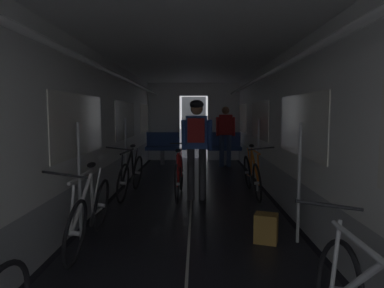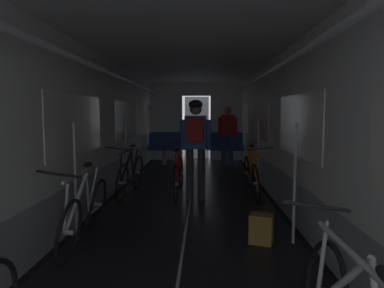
{
  "view_description": "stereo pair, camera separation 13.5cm",
  "coord_description": "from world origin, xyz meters",
  "px_view_note": "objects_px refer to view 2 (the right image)",
  "views": [
    {
      "loc": [
        0.09,
        -1.75,
        1.51
      ],
      "look_at": [
        0.0,
        4.92,
        0.89
      ],
      "focal_mm": 31.68,
      "sensor_mm": 36.0,
      "label": 1
    },
    {
      "loc": [
        0.22,
        -1.75,
        1.51
      ],
      "look_at": [
        0.0,
        4.92,
        0.89
      ],
      "focal_mm": 31.68,
      "sensor_mm": 36.0,
      "label": 2
    }
  ],
  "objects_px": {
    "person_cyclist_aisle": "(196,139)",
    "backpack_on_floor": "(261,229)",
    "bicycle_red_in_aisle": "(178,175)",
    "bench_seat_far_left": "(165,145)",
    "bench_seat_far_right": "(226,145)",
    "bicycle_white": "(85,212)",
    "bicycle_black": "(130,175)",
    "bicycle_orange": "(252,175)",
    "person_standing_near_bench": "(228,132)"
  },
  "relations": [
    {
      "from": "person_cyclist_aisle",
      "to": "backpack_on_floor",
      "type": "distance_m",
      "value": 2.26
    },
    {
      "from": "bicycle_red_in_aisle",
      "to": "bench_seat_far_left",
      "type": "bearing_deg",
      "value": 100.13
    },
    {
      "from": "bench_seat_far_right",
      "to": "bicycle_white",
      "type": "bearing_deg",
      "value": -108.31
    },
    {
      "from": "bicycle_black",
      "to": "backpack_on_floor",
      "type": "bearing_deg",
      "value": -48.1
    },
    {
      "from": "bicycle_orange",
      "to": "bicycle_white",
      "type": "bearing_deg",
      "value": -132.81
    },
    {
      "from": "bench_seat_far_right",
      "to": "bicycle_black",
      "type": "xyz_separation_m",
      "value": [
        -2.01,
        -3.74,
        -0.19
      ]
    },
    {
      "from": "bicycle_white",
      "to": "bicycle_black",
      "type": "height_order",
      "value": "bicycle_white"
    },
    {
      "from": "bench_seat_far_right",
      "to": "backpack_on_floor",
      "type": "xyz_separation_m",
      "value": [
        0.0,
        -5.98,
        -0.4
      ]
    },
    {
      "from": "bench_seat_far_left",
      "to": "bicycle_black",
      "type": "relative_size",
      "value": 0.58
    },
    {
      "from": "bicycle_white",
      "to": "person_standing_near_bench",
      "type": "height_order",
      "value": "person_standing_near_bench"
    },
    {
      "from": "bench_seat_far_left",
      "to": "backpack_on_floor",
      "type": "xyz_separation_m",
      "value": [
        1.8,
        -5.98,
        -0.4
      ]
    },
    {
      "from": "bench_seat_far_right",
      "to": "bench_seat_far_left",
      "type": "bearing_deg",
      "value": 180.0
    },
    {
      "from": "bench_seat_far_left",
      "to": "person_cyclist_aisle",
      "type": "bearing_deg",
      "value": -76.3
    },
    {
      "from": "bench_seat_far_left",
      "to": "bicycle_orange",
      "type": "xyz_separation_m",
      "value": [
        2.01,
        -3.7,
        -0.19
      ]
    },
    {
      "from": "backpack_on_floor",
      "to": "person_cyclist_aisle",
      "type": "bearing_deg",
      "value": 112.96
    },
    {
      "from": "bicycle_white",
      "to": "person_standing_near_bench",
      "type": "bearing_deg",
      "value": 70.55
    },
    {
      "from": "bench_seat_far_left",
      "to": "bench_seat_far_right",
      "type": "relative_size",
      "value": 1.0
    },
    {
      "from": "bicycle_red_in_aisle",
      "to": "person_cyclist_aisle",
      "type": "bearing_deg",
      "value": -40.3
    },
    {
      "from": "bicycle_white",
      "to": "backpack_on_floor",
      "type": "relative_size",
      "value": 4.98
    },
    {
      "from": "bench_seat_far_left",
      "to": "person_cyclist_aisle",
      "type": "height_order",
      "value": "person_cyclist_aisle"
    },
    {
      "from": "bench_seat_far_right",
      "to": "bicycle_red_in_aisle",
      "type": "height_order",
      "value": "bench_seat_far_right"
    },
    {
      "from": "bicycle_black",
      "to": "bicycle_red_in_aisle",
      "type": "bearing_deg",
      "value": -4.21
    },
    {
      "from": "bicycle_white",
      "to": "person_cyclist_aisle",
      "type": "xyz_separation_m",
      "value": [
        1.21,
        2.03,
        0.69
      ]
    },
    {
      "from": "bicycle_orange",
      "to": "bicycle_black",
      "type": "xyz_separation_m",
      "value": [
        -2.22,
        -0.05,
        -0.0
      ]
    },
    {
      "from": "bench_seat_far_left",
      "to": "bicycle_white",
      "type": "xyz_separation_m",
      "value": [
        -0.22,
        -6.1,
        -0.19
      ]
    },
    {
      "from": "bench_seat_far_left",
      "to": "person_standing_near_bench",
      "type": "bearing_deg",
      "value": -11.79
    },
    {
      "from": "bench_seat_far_right",
      "to": "person_cyclist_aisle",
      "type": "distance_m",
      "value": 4.18
    },
    {
      "from": "bench_seat_far_right",
      "to": "backpack_on_floor",
      "type": "bearing_deg",
      "value": -89.97
    },
    {
      "from": "bicycle_black",
      "to": "person_cyclist_aisle",
      "type": "relative_size",
      "value": 0.98
    },
    {
      "from": "bench_seat_far_left",
      "to": "backpack_on_floor",
      "type": "distance_m",
      "value": 6.26
    },
    {
      "from": "bench_seat_far_right",
      "to": "person_cyclist_aisle",
      "type": "xyz_separation_m",
      "value": [
        -0.81,
        -4.07,
        0.5
      ]
    },
    {
      "from": "bench_seat_far_left",
      "to": "bicycle_black",
      "type": "height_order",
      "value": "bench_seat_far_left"
    },
    {
      "from": "bicycle_white",
      "to": "person_standing_near_bench",
      "type": "xyz_separation_m",
      "value": [
        2.02,
        5.73,
        0.6
      ]
    },
    {
      "from": "bench_seat_far_left",
      "to": "person_cyclist_aisle",
      "type": "xyz_separation_m",
      "value": [
        0.99,
        -4.07,
        0.5
      ]
    },
    {
      "from": "bicycle_orange",
      "to": "bicycle_red_in_aisle",
      "type": "distance_m",
      "value": 1.34
    },
    {
      "from": "bench_seat_far_right",
      "to": "bicycle_red_in_aisle",
      "type": "relative_size",
      "value": 0.58
    },
    {
      "from": "backpack_on_floor",
      "to": "bench_seat_far_right",
      "type": "bearing_deg",
      "value": 90.03
    },
    {
      "from": "person_standing_near_bench",
      "to": "backpack_on_floor",
      "type": "distance_m",
      "value": 5.67
    },
    {
      "from": "bench_seat_far_right",
      "to": "person_standing_near_bench",
      "type": "relative_size",
      "value": 0.58
    },
    {
      "from": "bench_seat_far_left",
      "to": "person_standing_near_bench",
      "type": "relative_size",
      "value": 0.58
    },
    {
      "from": "person_standing_near_bench",
      "to": "bicycle_white",
      "type": "bearing_deg",
      "value": -109.45
    },
    {
      "from": "person_cyclist_aisle",
      "to": "bicycle_red_in_aisle",
      "type": "bearing_deg",
      "value": 139.7
    },
    {
      "from": "bench_seat_far_left",
      "to": "bench_seat_far_right",
      "type": "height_order",
      "value": "same"
    },
    {
      "from": "bicycle_black",
      "to": "person_cyclist_aisle",
      "type": "height_order",
      "value": "person_cyclist_aisle"
    },
    {
      "from": "person_cyclist_aisle",
      "to": "bicycle_orange",
      "type": "bearing_deg",
      "value": 20.39
    },
    {
      "from": "bicycle_orange",
      "to": "person_standing_near_bench",
      "type": "relative_size",
      "value": 1.0
    },
    {
      "from": "bicycle_black",
      "to": "person_cyclist_aisle",
      "type": "bearing_deg",
      "value": -15.38
    },
    {
      "from": "bicycle_black",
      "to": "backpack_on_floor",
      "type": "relative_size",
      "value": 4.98
    },
    {
      "from": "bicycle_white",
      "to": "person_cyclist_aisle",
      "type": "relative_size",
      "value": 0.98
    },
    {
      "from": "bicycle_red_in_aisle",
      "to": "person_standing_near_bench",
      "type": "height_order",
      "value": "person_standing_near_bench"
    }
  ]
}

